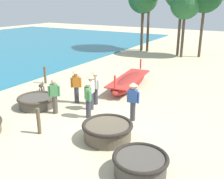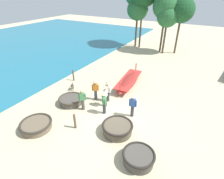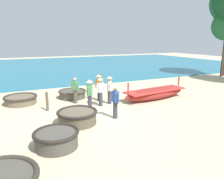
{
  "view_description": "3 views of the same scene",
  "coord_description": "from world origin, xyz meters",
  "px_view_note": "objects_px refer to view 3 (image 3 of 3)",
  "views": [
    {
      "loc": [
        5.01,
        -8.13,
        4.75
      ],
      "look_at": [
        -0.43,
        1.3,
        1.09
      ],
      "focal_mm": 42.0,
      "sensor_mm": 36.0,
      "label": 1
    },
    {
      "loc": [
        4.24,
        -7.77,
        7.49
      ],
      "look_at": [
        -1.57,
        2.31,
        0.75
      ],
      "focal_mm": 28.0,
      "sensor_mm": 36.0,
      "label": 2
    },
    {
      "loc": [
        9.81,
        -3.4,
        3.76
      ],
      "look_at": [
        -1.23,
        1.76,
        0.95
      ],
      "focal_mm": 35.0,
      "sensor_mm": 36.0,
      "label": 3
    }
  ],
  "objects_px": {
    "fisherman_by_coracle": "(90,93)",
    "fisherman_hauling": "(115,99)",
    "coracle_far_left": "(72,94)",
    "dog": "(89,86)",
    "fisherman_with_hat": "(75,90)",
    "long_boat_green_hull": "(155,93)",
    "fisherman_crouching": "(99,86)",
    "coracle_center": "(56,138)",
    "coracle_front_left": "(21,99)",
    "mooring_post_inland": "(47,102)",
    "fisherman_standing_right": "(100,90)",
    "mooring_post_mid_beach": "(101,80)",
    "fisherman_standing_left": "(110,88)",
    "coracle_upturned": "(77,116)"
  },
  "relations": [
    {
      "from": "long_boat_green_hull",
      "to": "coracle_upturned",
      "type": "bearing_deg",
      "value": -71.01
    },
    {
      "from": "coracle_far_left",
      "to": "fisherman_by_coracle",
      "type": "bearing_deg",
      "value": 4.73
    },
    {
      "from": "coracle_far_left",
      "to": "fisherman_hauling",
      "type": "xyz_separation_m",
      "value": [
        4.6,
        0.9,
        0.67
      ]
    },
    {
      "from": "coracle_far_left",
      "to": "fisherman_by_coracle",
      "type": "xyz_separation_m",
      "value": [
        2.82,
        0.23,
        0.67
      ]
    },
    {
      "from": "fisherman_standing_right",
      "to": "mooring_post_inland",
      "type": "height_order",
      "value": "fisherman_standing_right"
    },
    {
      "from": "coracle_far_left",
      "to": "dog",
      "type": "relative_size",
      "value": 2.93
    },
    {
      "from": "fisherman_hauling",
      "to": "fisherman_standing_left",
      "type": "bearing_deg",
      "value": 162.04
    },
    {
      "from": "coracle_center",
      "to": "fisherman_by_coracle",
      "type": "xyz_separation_m",
      "value": [
        -3.55,
        2.51,
        0.63
      ]
    },
    {
      "from": "fisherman_crouching",
      "to": "mooring_post_mid_beach",
      "type": "xyz_separation_m",
      "value": [
        -3.65,
        1.66,
        -0.43
      ]
    },
    {
      "from": "fisherman_crouching",
      "to": "mooring_post_inland",
      "type": "xyz_separation_m",
      "value": [
        0.73,
        -3.28,
        -0.44
      ]
    },
    {
      "from": "coracle_upturned",
      "to": "fisherman_standing_right",
      "type": "xyz_separation_m",
      "value": [
        -2.07,
        1.99,
        0.62
      ]
    },
    {
      "from": "long_boat_green_hull",
      "to": "coracle_center",
      "type": "bearing_deg",
      "value": -61.32
    },
    {
      "from": "coracle_far_left",
      "to": "fisherman_crouching",
      "type": "bearing_deg",
      "value": 45.83
    },
    {
      "from": "fisherman_crouching",
      "to": "dog",
      "type": "height_order",
      "value": "fisherman_crouching"
    },
    {
      "from": "coracle_front_left",
      "to": "dog",
      "type": "bearing_deg",
      "value": 105.14
    },
    {
      "from": "coracle_upturned",
      "to": "long_boat_green_hull",
      "type": "height_order",
      "value": "long_boat_green_hull"
    },
    {
      "from": "mooring_post_mid_beach",
      "to": "fisherman_standing_right",
      "type": "bearing_deg",
      "value": -22.86
    },
    {
      "from": "fisherman_hauling",
      "to": "coracle_center",
      "type": "bearing_deg",
      "value": -60.91
    },
    {
      "from": "fisherman_standing_right",
      "to": "mooring_post_mid_beach",
      "type": "bearing_deg",
      "value": 157.14
    },
    {
      "from": "fisherman_by_coracle",
      "to": "fisherman_hauling",
      "type": "distance_m",
      "value": 1.9
    },
    {
      "from": "mooring_post_inland",
      "to": "fisherman_with_hat",
      "type": "bearing_deg",
      "value": 113.65
    },
    {
      "from": "fisherman_standing_right",
      "to": "dog",
      "type": "height_order",
      "value": "fisherman_standing_right"
    },
    {
      "from": "fisherman_hauling",
      "to": "dog",
      "type": "height_order",
      "value": "fisherman_hauling"
    },
    {
      "from": "coracle_front_left",
      "to": "mooring_post_inland",
      "type": "relative_size",
      "value": 1.88
    },
    {
      "from": "fisherman_by_coracle",
      "to": "coracle_upturned",
      "type": "bearing_deg",
      "value": -35.68
    },
    {
      "from": "coracle_front_left",
      "to": "fisherman_crouching",
      "type": "distance_m",
      "value": 4.75
    },
    {
      "from": "coracle_front_left",
      "to": "fisherman_with_hat",
      "type": "distance_m",
      "value": 3.3
    },
    {
      "from": "fisherman_standing_right",
      "to": "mooring_post_mid_beach",
      "type": "xyz_separation_m",
      "value": [
        -4.74,
        2.0,
        -0.43
      ]
    },
    {
      "from": "coracle_front_left",
      "to": "fisherman_crouching",
      "type": "relative_size",
      "value": 1.16
    },
    {
      "from": "long_boat_green_hull",
      "to": "dog",
      "type": "height_order",
      "value": "long_boat_green_hull"
    },
    {
      "from": "coracle_center",
      "to": "fisherman_hauling",
      "type": "xyz_separation_m",
      "value": [
        -1.77,
        3.19,
        0.63
      ]
    },
    {
      "from": "coracle_front_left",
      "to": "fisherman_standing_left",
      "type": "height_order",
      "value": "fisherman_standing_left"
    },
    {
      "from": "coracle_upturned",
      "to": "fisherman_crouching",
      "type": "height_order",
      "value": "fisherman_crouching"
    },
    {
      "from": "coracle_center",
      "to": "long_boat_green_hull",
      "type": "xyz_separation_m",
      "value": [
        -3.85,
        7.04,
        0.04
      ]
    },
    {
      "from": "fisherman_crouching",
      "to": "dog",
      "type": "bearing_deg",
      "value": 174.63
    },
    {
      "from": "coracle_far_left",
      "to": "long_boat_green_hull",
      "type": "xyz_separation_m",
      "value": [
        2.52,
        4.76,
        0.09
      ]
    },
    {
      "from": "coracle_center",
      "to": "long_boat_green_hull",
      "type": "relative_size",
      "value": 0.34
    },
    {
      "from": "fisherman_with_hat",
      "to": "coracle_upturned",
      "type": "bearing_deg",
      "value": -14.29
    },
    {
      "from": "fisherman_hauling",
      "to": "fisherman_crouching",
      "type": "bearing_deg",
      "value": 172.01
    },
    {
      "from": "fisherman_crouching",
      "to": "dog",
      "type": "distance_m",
      "value": 2.67
    },
    {
      "from": "fisherman_standing_left",
      "to": "fisherman_by_coracle",
      "type": "xyz_separation_m",
      "value": [
        0.58,
        -1.44,
        0.0
      ]
    },
    {
      "from": "coracle_far_left",
      "to": "mooring_post_mid_beach",
      "type": "bearing_deg",
      "value": 127.57
    },
    {
      "from": "long_boat_green_hull",
      "to": "mooring_post_inland",
      "type": "xyz_separation_m",
      "value": [
        -0.46,
        -6.67,
        0.14
      ]
    },
    {
      "from": "fisherman_by_coracle",
      "to": "mooring_post_mid_beach",
      "type": "xyz_separation_m",
      "value": [
        -5.14,
        2.79,
        -0.43
      ]
    },
    {
      "from": "fisherman_by_coracle",
      "to": "mooring_post_mid_beach",
      "type": "distance_m",
      "value": 5.86
    },
    {
      "from": "fisherman_hauling",
      "to": "coracle_upturned",
      "type": "bearing_deg",
      "value": -93.34
    },
    {
      "from": "coracle_upturned",
      "to": "fisherman_standing_left",
      "type": "distance_m",
      "value": 3.52
    },
    {
      "from": "fisherman_with_hat",
      "to": "long_boat_green_hull",
      "type": "bearing_deg",
      "value": 75.89
    },
    {
      "from": "fisherman_by_coracle",
      "to": "mooring_post_inland",
      "type": "relative_size",
      "value": 1.62
    },
    {
      "from": "fisherman_crouching",
      "to": "fisherman_standing_right",
      "type": "height_order",
      "value": "same"
    }
  ]
}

